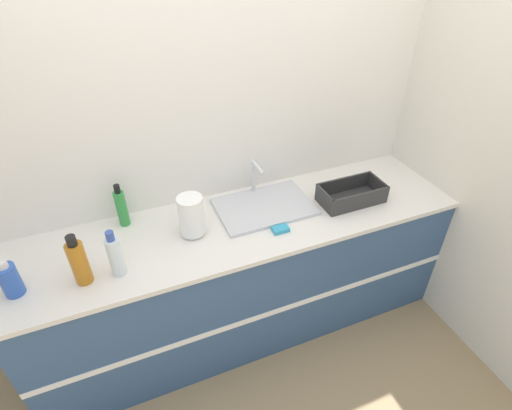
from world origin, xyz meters
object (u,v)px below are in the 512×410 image
object	(u,v)px
sink	(264,205)
dish_rack	(351,195)
bottle_amber	(79,262)
bottle_blue	(9,279)
paper_towel_roll	(191,216)
bottle_clear	(115,255)
bottle_green	(121,207)

from	to	relation	value
sink	dish_rack	size ratio (longest dim) A/B	1.43
bottle_amber	bottle_blue	distance (m)	0.31
sink	paper_towel_roll	world-z (taller)	sink
paper_towel_roll	bottle_blue	xyz separation A→B (m)	(-0.88, -0.11, -0.03)
bottle_amber	bottle_clear	bearing A→B (deg)	-3.10
sink	paper_towel_roll	size ratio (longest dim) A/B	2.39
dish_rack	bottle_amber	distance (m)	1.56
bottle_blue	bottle_amber	bearing A→B (deg)	-7.85
bottle_clear	bottle_amber	world-z (taller)	bottle_amber
sink	bottle_clear	world-z (taller)	bottle_clear
sink	paper_towel_roll	bearing A→B (deg)	-171.05
paper_towel_roll	dish_rack	size ratio (longest dim) A/B	0.60
dish_rack	bottle_blue	world-z (taller)	bottle_blue
paper_towel_roll	bottle_clear	distance (m)	0.44
paper_towel_roll	bottle_amber	world-z (taller)	bottle_amber
bottle_green	paper_towel_roll	bearing A→B (deg)	-33.89
sink	bottle_green	xyz separation A→B (m)	(-0.79, 0.16, 0.10)
sink	bottle_clear	xyz separation A→B (m)	(-0.87, -0.23, 0.10)
sink	dish_rack	distance (m)	0.54
dish_rack	bottle_clear	distance (m)	1.39
bottle_blue	paper_towel_roll	bearing A→B (deg)	6.89
bottle_clear	bottle_green	xyz separation A→B (m)	(0.08, 0.38, 0.00)
dish_rack	bottle_amber	size ratio (longest dim) A/B	1.41
sink	bottle_amber	world-z (taller)	bottle_amber
paper_towel_roll	bottle_amber	bearing A→B (deg)	-165.57
dish_rack	bottle_green	world-z (taller)	bottle_green
sink	paper_towel_roll	xyz separation A→B (m)	(-0.46, -0.07, 0.10)
paper_towel_roll	bottle_amber	size ratio (longest dim) A/B	0.85
sink	bottle_amber	size ratio (longest dim) A/B	2.02
dish_rack	bottle_clear	world-z (taller)	bottle_clear
sink	bottle_green	bearing A→B (deg)	168.93
sink	dish_rack	xyz separation A→B (m)	(0.52, -0.14, 0.02)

